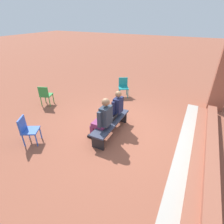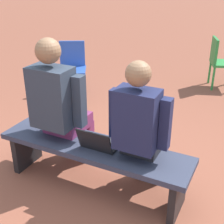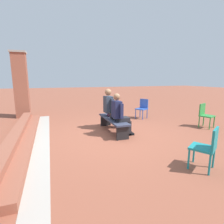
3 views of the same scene
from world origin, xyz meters
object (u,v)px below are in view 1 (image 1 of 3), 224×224
at_px(plastic_chair_near_bench_left, 27,129).
at_px(laptop, 112,119).
at_px(person_student, 115,108).
at_px(plastic_chair_foreground, 123,86).
at_px(person_adult, 103,119).
at_px(plastic_chair_far_right, 45,94).
at_px(bench, 111,124).

bearing_deg(plastic_chair_near_bench_left, laptop, 128.75).
relative_size(person_student, laptop, 4.05).
distance_m(person_student, plastic_chair_foreground, 2.57).
bearing_deg(plastic_chair_foreground, person_adult, 13.31).
xyz_separation_m(laptop, plastic_chair_far_right, (-0.49, -3.29, -0.02)).
bearing_deg(plastic_chair_near_bench_left, person_student, 135.81).
bearing_deg(plastic_chair_far_right, plastic_chair_near_bench_left, 33.99).
xyz_separation_m(bench, laptop, (-0.07, 0.01, 0.15)).
distance_m(person_student, person_adult, 0.81).
bearing_deg(person_adult, plastic_chair_foreground, -166.69).
bearing_deg(plastic_chair_foreground, plastic_chair_near_bench_left, -13.86).
distance_m(laptop, plastic_chair_far_right, 3.33).
xyz_separation_m(person_student, plastic_chair_far_right, (-0.14, -3.22, -0.22)).
height_order(laptop, plastic_chair_foreground, plastic_chair_foreground).
bearing_deg(plastic_chair_foreground, plastic_chair_far_right, -46.71).
height_order(person_student, laptop, person_student).
height_order(laptop, plastic_chair_far_right, plastic_chair_far_right).
bearing_deg(person_adult, plastic_chair_far_right, -106.41).
bearing_deg(plastic_chair_foreground, laptop, 16.91).
height_order(person_adult, plastic_chair_near_bench_left, person_adult).
distance_m(person_adult, plastic_chair_near_bench_left, 2.15).
bearing_deg(bench, plastic_chair_near_bench_left, -52.34).
bearing_deg(plastic_chair_far_right, person_student, 87.53).
xyz_separation_m(person_adult, plastic_chair_near_bench_left, (1.09, -1.84, -0.25)).
bearing_deg(bench, plastic_chair_far_right, -99.74).
height_order(bench, plastic_chair_near_bench_left, plastic_chair_near_bench_left).
xyz_separation_m(person_student, plastic_chair_foreground, (-2.44, -0.77, -0.22)).
distance_m(bench, plastic_chair_foreground, 2.99).
relative_size(person_adult, plastic_chair_near_bench_left, 1.65).
bearing_deg(person_adult, plastic_chair_near_bench_left, -59.33).
xyz_separation_m(person_adult, plastic_chair_far_right, (-0.95, -3.21, -0.25)).
relative_size(laptop, plastic_chair_far_right, 0.38).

